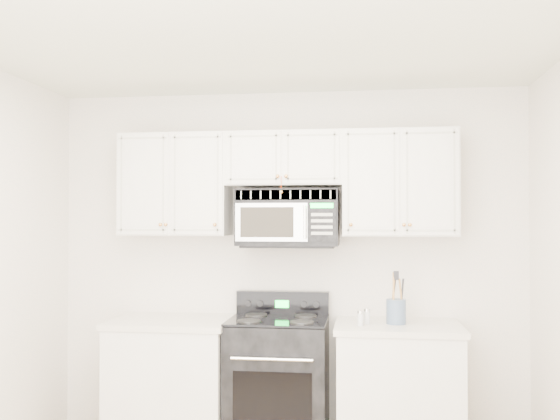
# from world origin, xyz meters

# --- Properties ---
(room) EXTENTS (3.51, 3.51, 2.61)m
(room) POSITION_xyz_m (0.00, 0.00, 1.30)
(room) COLOR brown
(room) RESTS_ON ground
(base_cabinet_left) EXTENTS (0.86, 0.65, 0.92)m
(base_cabinet_left) POSITION_xyz_m (-0.80, 1.44, 0.43)
(base_cabinet_left) COLOR silver
(base_cabinet_left) RESTS_ON ground
(base_cabinet_right) EXTENTS (0.86, 0.65, 0.92)m
(base_cabinet_right) POSITION_xyz_m (0.80, 1.44, 0.43)
(base_cabinet_right) COLOR silver
(base_cabinet_right) RESTS_ON ground
(range) EXTENTS (0.69, 0.63, 1.10)m
(range) POSITION_xyz_m (-0.03, 1.46, 0.48)
(range) COLOR black
(range) RESTS_ON ground
(upper_cabinets) EXTENTS (2.44, 0.37, 0.75)m
(upper_cabinets) POSITION_xyz_m (-0.00, 1.58, 1.93)
(upper_cabinets) COLOR silver
(upper_cabinets) RESTS_ON ground
(microwave) EXTENTS (0.73, 0.41, 0.40)m
(microwave) POSITION_xyz_m (0.03, 1.56, 1.65)
(microwave) COLOR black
(microwave) RESTS_ON ground
(utensil_crock) EXTENTS (0.13, 0.13, 0.36)m
(utensil_crock) POSITION_xyz_m (0.79, 1.43, 1.01)
(utensil_crock) COLOR #4B5C79
(utensil_crock) RESTS_ON base_cabinet_right
(shaker_salt) EXTENTS (0.04, 0.04, 0.10)m
(shaker_salt) POSITION_xyz_m (0.54, 1.33, 0.97)
(shaker_salt) COLOR silver
(shaker_salt) RESTS_ON base_cabinet_right
(shaker_pepper) EXTENTS (0.04, 0.04, 0.10)m
(shaker_pepper) POSITION_xyz_m (0.59, 1.40, 0.97)
(shaker_pepper) COLOR silver
(shaker_pepper) RESTS_ON base_cabinet_right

